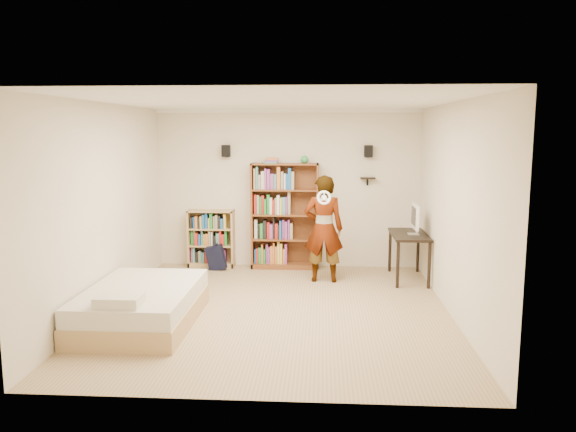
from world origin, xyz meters
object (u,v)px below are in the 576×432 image
daybed (142,301)px  person (324,229)px  low_bookshelf (211,238)px  computer_desk (408,257)px  tall_bookshelf (285,216)px

daybed → person: size_ratio=1.16×
low_bookshelf → computer_desk: 3.35m
low_bookshelf → computer_desk: low_bookshelf is taller
computer_desk → tall_bookshelf: bearing=162.1°
tall_bookshelf → computer_desk: 2.17m
low_bookshelf → person: bearing=-23.7°
low_bookshelf → daybed: 2.97m
daybed → person: 3.10m
tall_bookshelf → daybed: tall_bookshelf is taller
low_bookshelf → person: 2.14m
tall_bookshelf → person: 1.07m
tall_bookshelf → computer_desk: size_ratio=1.65×
tall_bookshelf → daybed: (-1.55, -2.93, -0.61)m
computer_desk → daybed: computer_desk is taller
tall_bookshelf → person: size_ratio=1.08×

